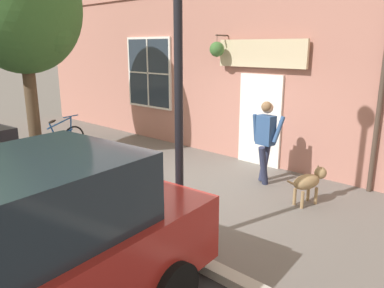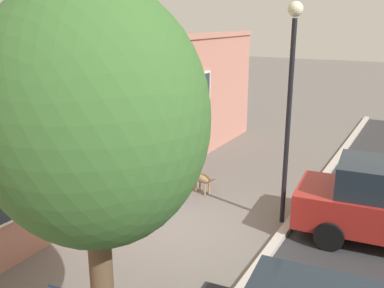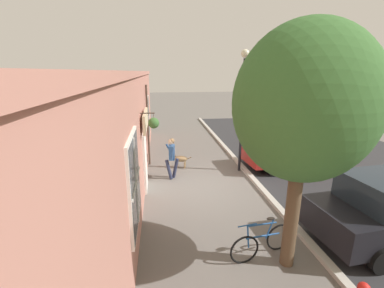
{
  "view_description": "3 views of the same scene",
  "coord_description": "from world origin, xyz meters",
  "px_view_note": "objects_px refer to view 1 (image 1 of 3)",
  "views": [
    {
      "loc": [
        5.14,
        4.72,
        2.7
      ],
      "look_at": [
        -0.12,
        -0.08,
        0.84
      ],
      "focal_mm": 35.0,
      "sensor_mm": 36.0,
      "label": 1
    },
    {
      "loc": [
        4.39,
        -7.71,
        4.64
      ],
      "look_at": [
        -0.74,
        1.53,
        1.54
      ],
      "focal_mm": 40.0,
      "sensor_mm": 36.0,
      "label": 2
    },
    {
      "loc": [
        -1.6,
        -8.7,
        4.17
      ],
      "look_at": [
        -0.37,
        0.82,
        1.44
      ],
      "focal_mm": 24.0,
      "sensor_mm": 36.0,
      "label": 3
    }
  ],
  "objects_px": {
    "street_tree_by_curb": "(24,10)",
    "leaning_bicycle": "(60,142)",
    "pedestrian_walking": "(266,135)",
    "dog_on_leash": "(309,181)"
  },
  "relations": [
    {
      "from": "street_tree_by_curb",
      "to": "leaning_bicycle",
      "type": "bearing_deg",
      "value": 149.12
    },
    {
      "from": "street_tree_by_curb",
      "to": "leaning_bicycle",
      "type": "height_order",
      "value": "street_tree_by_curb"
    },
    {
      "from": "pedestrian_walking",
      "to": "dog_on_leash",
      "type": "xyz_separation_m",
      "value": [
        0.39,
        1.15,
        -0.58
      ]
    },
    {
      "from": "leaning_bicycle",
      "to": "dog_on_leash",
      "type": "bearing_deg",
      "value": 103.66
    },
    {
      "from": "dog_on_leash",
      "to": "street_tree_by_curb",
      "type": "relative_size",
      "value": 0.19
    },
    {
      "from": "pedestrian_walking",
      "to": "street_tree_by_curb",
      "type": "distance_m",
      "value": 6.08
    },
    {
      "from": "pedestrian_walking",
      "to": "leaning_bicycle",
      "type": "relative_size",
      "value": 0.99
    },
    {
      "from": "pedestrian_walking",
      "to": "street_tree_by_curb",
      "type": "height_order",
      "value": "street_tree_by_curb"
    },
    {
      "from": "pedestrian_walking",
      "to": "leaning_bicycle",
      "type": "bearing_deg",
      "value": -69.08
    },
    {
      "from": "pedestrian_walking",
      "to": "leaning_bicycle",
      "type": "xyz_separation_m",
      "value": [
        1.84,
        -4.8,
        -0.62
      ]
    }
  ]
}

